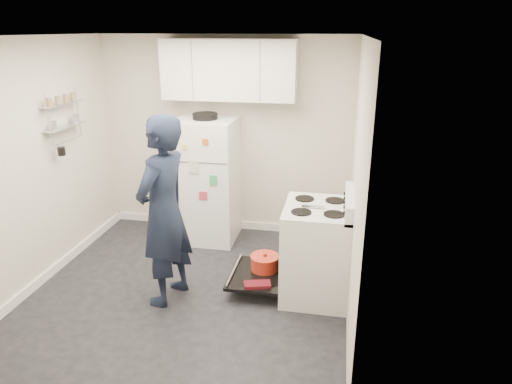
% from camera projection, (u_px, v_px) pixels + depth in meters
% --- Properties ---
extents(room, '(3.21, 3.21, 2.51)m').
position_uv_depth(room, '(183.00, 177.00, 4.39)').
color(room, black).
rests_on(room, ground).
extents(electric_range, '(0.66, 0.76, 1.10)m').
position_uv_depth(electric_range, '(315.00, 252.00, 4.53)').
color(electric_range, silver).
rests_on(electric_range, ground).
extents(open_oven_door, '(0.55, 0.70, 0.23)m').
position_uv_depth(open_oven_door, '(261.00, 269.00, 4.76)').
color(open_oven_door, black).
rests_on(open_oven_door, ground).
extents(refrigerator, '(0.72, 0.74, 1.61)m').
position_uv_depth(refrigerator, '(207.00, 180.00, 5.69)').
color(refrigerator, white).
rests_on(refrigerator, ground).
extents(upper_cabinets, '(1.60, 0.33, 0.70)m').
position_uv_depth(upper_cabinets, '(229.00, 70.00, 5.36)').
color(upper_cabinets, silver).
rests_on(upper_cabinets, room).
extents(wall_shelf_rack, '(0.14, 0.60, 0.61)m').
position_uv_depth(wall_shelf_rack, '(63.00, 115.00, 4.92)').
color(wall_shelf_rack, '#B2B2B7').
rests_on(wall_shelf_rack, room).
extents(person, '(0.59, 0.76, 1.85)m').
position_uv_depth(person, '(164.00, 212.00, 4.30)').
color(person, black).
rests_on(person, ground).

